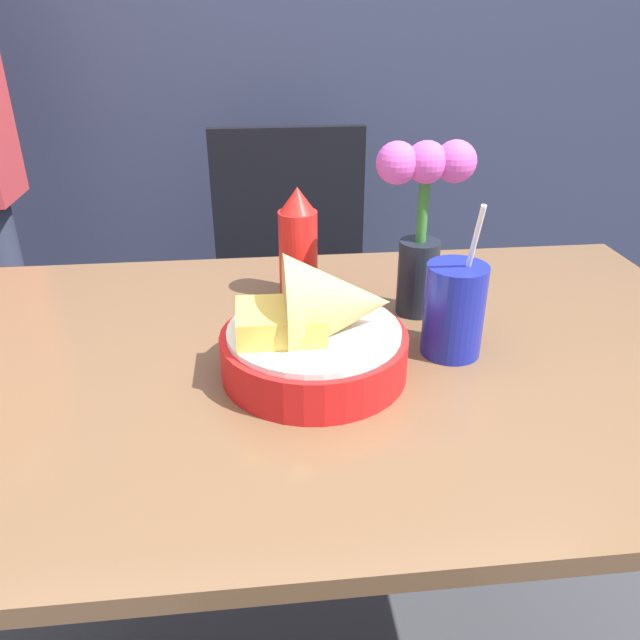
{
  "coord_description": "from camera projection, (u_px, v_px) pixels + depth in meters",
  "views": [
    {
      "loc": [
        -0.09,
        -0.74,
        1.19
      ],
      "look_at": [
        -0.01,
        -0.01,
        0.82
      ],
      "focal_mm": 35.0,
      "sensor_mm": 36.0,
      "label": 1
    }
  ],
  "objects": [
    {
      "name": "chair_far_window",
      "position": [
        293.0,
        278.0,
        1.65
      ],
      "size": [
        0.4,
        0.4,
        0.91
      ],
      "color": "black",
      "rests_on": "ground_plane"
    },
    {
      "name": "food_basket",
      "position": [
        320.0,
        333.0,
        0.8
      ],
      "size": [
        0.24,
        0.24,
        0.16
      ],
      "color": "red",
      "rests_on": "dining_table"
    },
    {
      "name": "flower_vase",
      "position": [
        423.0,
        212.0,
        0.91
      ],
      "size": [
        0.14,
        0.06,
        0.26
      ],
      "color": "black",
      "rests_on": "dining_table"
    },
    {
      "name": "drink_cup",
      "position": [
        454.0,
        313.0,
        0.84
      ],
      "size": [
        0.08,
        0.08,
        0.22
      ],
      "color": "#192399",
      "rests_on": "dining_table"
    },
    {
      "name": "ketchup_bottle",
      "position": [
        298.0,
        245.0,
        1.0
      ],
      "size": [
        0.06,
        0.06,
        0.18
      ],
      "color": "red",
      "rests_on": "dining_table"
    },
    {
      "name": "dining_table",
      "position": [
        327.0,
        416.0,
        0.91
      ],
      "size": [
        1.22,
        0.76,
        0.76
      ],
      "color": "brown",
      "rests_on": "ground_plane"
    }
  ]
}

